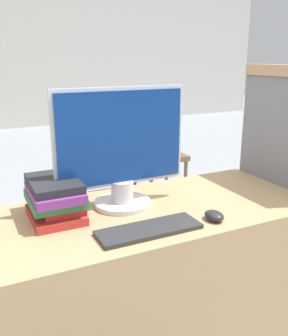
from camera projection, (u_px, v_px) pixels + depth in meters
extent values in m
cube|color=tan|center=(150.00, 292.00, 1.60)|extent=(1.35, 0.59, 0.77)
cube|color=slate|center=(280.00, 211.00, 1.81)|extent=(0.05, 0.56, 1.27)
cylinder|color=silver|center=(122.00, 203.00, 1.52)|extent=(0.23, 0.23, 0.02)
cylinder|color=silver|center=(122.00, 191.00, 1.51)|extent=(0.09, 0.09, 0.09)
cube|color=silver|center=(121.00, 137.00, 1.45)|extent=(0.54, 0.01, 0.38)
cube|color=navy|center=(121.00, 137.00, 1.45)|extent=(0.51, 0.02, 0.36)
cube|color=#2D2D2D|center=(149.00, 230.00, 1.29)|extent=(0.37, 0.13, 0.02)
ellipsoid|color=#262626|center=(214.00, 216.00, 1.38)|extent=(0.06, 0.09, 0.04)
cube|color=#B72D28|center=(56.00, 215.00, 1.40)|extent=(0.18, 0.24, 0.03)
cube|color=#B72D28|center=(60.00, 206.00, 1.41)|extent=(0.15, 0.21, 0.02)
cube|color=#2D7F42|center=(55.00, 199.00, 1.40)|extent=(0.19, 0.24, 0.03)
cube|color=#7A3384|center=(55.00, 192.00, 1.38)|extent=(0.18, 0.26, 0.03)
cube|color=#232328|center=(54.00, 183.00, 1.39)|extent=(0.17, 0.26, 0.03)
cylinder|color=brown|center=(151.00, 184.00, 3.55)|extent=(0.04, 0.04, 0.37)
cylinder|color=brown|center=(185.00, 179.00, 3.71)|extent=(0.04, 0.04, 0.37)
cylinder|color=brown|center=(135.00, 174.00, 3.88)|extent=(0.04, 0.04, 0.37)
cylinder|color=brown|center=(167.00, 169.00, 4.04)|extent=(0.04, 0.04, 0.37)
cube|color=brown|center=(160.00, 156.00, 3.73)|extent=(0.44, 0.44, 0.05)
cube|color=brown|center=(151.00, 123.00, 3.82)|extent=(0.44, 0.04, 0.55)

